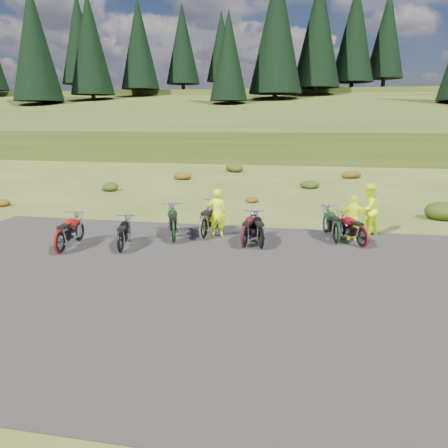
% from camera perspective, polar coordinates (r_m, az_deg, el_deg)
% --- Properties ---
extents(ground, '(300.00, 300.00, 0.00)m').
position_cam_1_polar(ground, '(13.40, -0.07, -4.46)').
color(ground, '#3E4818').
rests_on(ground, ground).
extents(gravel_pad, '(20.00, 12.00, 0.04)m').
position_cam_1_polar(gravel_pad, '(11.55, -1.98, -7.47)').
color(gravel_pad, black).
rests_on(gravel_pad, ground).
extents(hill_slope, '(300.00, 45.97, 9.37)m').
position_cam_1_polar(hill_slope, '(62.69, 8.82, 9.65)').
color(hill_slope, '#2D4216').
rests_on(hill_slope, ground).
extents(hill_plateau, '(300.00, 90.00, 9.17)m').
position_cam_1_polar(hill_plateau, '(122.60, 10.00, 11.46)').
color(hill_plateau, '#2D4216').
rests_on(hill_plateau, ground).
extents(conifer_14, '(5.28, 5.28, 14.00)m').
position_cam_1_polar(conifer_14, '(99.07, -23.25, 19.75)').
color(conifer_14, black).
rests_on(conifer_14, ground).
extents(conifer_15, '(7.92, 7.92, 20.00)m').
position_cam_1_polar(conifer_15, '(101.68, -18.41, 22.01)').
color(conifer_15, black).
rests_on(conifer_15, ground).
extents(conifer_16, '(7.48, 7.48, 19.00)m').
position_cam_1_polar(conifer_16, '(76.64, -23.57, 20.89)').
color(conifer_16, black).
rests_on(conifer_16, ground).
extents(conifer_17, '(7.04, 7.04, 18.00)m').
position_cam_1_polar(conifer_17, '(78.90, -17.13, 21.65)').
color(conifer_17, black).
rests_on(conifer_17, ground).
extents(conifer_18, '(6.60, 6.60, 17.00)m').
position_cam_1_polar(conifer_18, '(82.00, -11.06, 22.14)').
color(conifer_18, black).
rests_on(conifer_18, ground).
extents(conifer_19, '(6.16, 6.16, 16.00)m').
position_cam_1_polar(conifer_19, '(85.83, -5.45, 22.40)').
color(conifer_19, black).
rests_on(conifer_19, ground).
extents(conifer_20, '(5.72, 5.72, 15.00)m').
position_cam_1_polar(conifer_20, '(90.24, -0.35, 22.21)').
color(conifer_20, black).
rests_on(conifer_20, ground).
extents(conifer_21, '(5.28, 5.28, 14.00)m').
position_cam_1_polar(conifer_21, '(64.10, 0.61, 21.14)').
color(conifer_21, black).
rests_on(conifer_21, ground).
extents(conifer_22, '(7.92, 7.92, 20.00)m').
position_cam_1_polar(conifer_22, '(69.87, 6.89, 23.92)').
color(conifer_22, black).
rests_on(conifer_22, ground).
extents(conifer_23, '(7.48, 7.48, 19.00)m').
position_cam_1_polar(conifer_23, '(75.69, 12.22, 23.45)').
color(conifer_23, black).
rests_on(conifer_23, ground).
extents(conifer_24, '(7.04, 7.04, 18.00)m').
position_cam_1_polar(conifer_24, '(81.98, 16.72, 22.91)').
color(conifer_24, black).
rests_on(conifer_24, ground).
extents(conifer_25, '(6.60, 6.60, 17.00)m').
position_cam_1_polar(conifer_25, '(88.61, 20.52, 22.22)').
color(conifer_25, black).
rests_on(conifer_25, ground).
extents(shrub_0, '(0.77, 0.77, 0.45)m').
position_cam_1_polar(shrub_0, '(23.79, -26.65, 2.65)').
color(shrub_0, '#5F350B').
rests_on(shrub_0, ground).
extents(shrub_1, '(1.03, 1.03, 0.61)m').
position_cam_1_polar(shrub_1, '(26.73, -14.81, 4.87)').
color(shrub_1, '#23330C').
rests_on(shrub_1, ground).
extents(shrub_2, '(1.30, 1.30, 0.77)m').
position_cam_1_polar(shrub_2, '(30.59, -5.57, 6.46)').
color(shrub_2, '#5F350B').
rests_on(shrub_2, ground).
extents(shrub_3, '(1.56, 1.56, 0.92)m').
position_cam_1_polar(shrub_3, '(35.07, 1.48, 7.55)').
color(shrub_3, '#23330C').
rests_on(shrub_3, ground).
extents(shrub_4, '(0.77, 0.77, 0.45)m').
position_cam_1_polar(shrub_4, '(22.24, 3.45, 3.41)').
color(shrub_4, '#5F350B').
rests_on(shrub_4, ground).
extents(shrub_5, '(1.03, 1.03, 0.61)m').
position_cam_1_polar(shrub_5, '(27.28, 11.02, 5.24)').
color(shrub_5, '#23330C').
rests_on(shrub_5, ground).
extents(shrub_6, '(1.30, 1.30, 0.77)m').
position_cam_1_polar(shrub_6, '(32.66, 16.18, 6.44)').
color(shrub_6, '#5F350B').
rests_on(shrub_6, ground).
extents(shrub_7, '(1.56, 1.56, 0.92)m').
position_cam_1_polar(shrub_7, '(20.79, 27.14, 1.86)').
color(shrub_7, '#23330C').
rests_on(shrub_7, ground).
extents(motorcycle_0, '(1.02, 2.00, 1.00)m').
position_cam_1_polar(motorcycle_0, '(14.23, -13.30, -3.75)').
color(motorcycle_0, black).
rests_on(motorcycle_0, ground).
extents(motorcycle_1, '(0.89, 2.18, 1.11)m').
position_cam_1_polar(motorcycle_1, '(14.67, -20.51, -3.73)').
color(motorcycle_1, '#9A0F0B').
rests_on(motorcycle_1, ground).
extents(motorcycle_2, '(1.43, 2.35, 1.17)m').
position_cam_1_polar(motorcycle_2, '(15.00, -6.57, -2.56)').
color(motorcycle_2, black).
rests_on(motorcycle_2, ground).
extents(motorcycle_3, '(0.97, 2.40, 1.23)m').
position_cam_1_polar(motorcycle_3, '(15.36, -2.70, -2.10)').
color(motorcycle_3, '#B4B5B9').
rests_on(motorcycle_3, ground).
extents(motorcycle_4, '(0.84, 2.05, 1.05)m').
position_cam_1_polar(motorcycle_4, '(14.36, 2.67, -3.23)').
color(motorcycle_4, '#4E0D10').
rests_on(motorcycle_4, ground).
extents(motorcycle_5, '(1.21, 2.13, 1.06)m').
position_cam_1_polar(motorcycle_5, '(14.30, 4.85, -3.33)').
color(motorcycle_5, black).
rests_on(motorcycle_5, ground).
extents(motorcycle_6, '(1.51, 2.06, 1.04)m').
position_cam_1_polar(motorcycle_6, '(15.08, 17.50, -3.03)').
color(motorcycle_6, maroon).
rests_on(motorcycle_6, ground).
extents(motorcycle_7, '(1.15, 2.24, 1.12)m').
position_cam_1_polar(motorcycle_7, '(15.27, 14.42, -2.62)').
color(motorcycle_7, black).
rests_on(motorcycle_7, ground).
extents(person_middle, '(0.68, 0.49, 1.72)m').
position_cam_1_polar(person_middle, '(15.56, -0.91, 1.37)').
color(person_middle, '#D4F20C').
rests_on(person_middle, ground).
extents(person_right_a, '(1.16, 1.16, 1.89)m').
position_cam_1_polar(person_right_a, '(16.49, 18.28, 1.69)').
color(person_right_a, '#D4F20C').
rests_on(person_right_a, ground).
extents(person_right_b, '(0.98, 0.56, 1.58)m').
position_cam_1_polar(person_right_b, '(15.72, 16.55, 0.67)').
color(person_right_b, '#D4F20C').
rests_on(person_right_b, ground).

